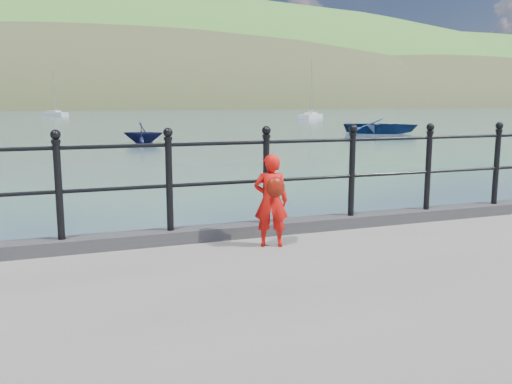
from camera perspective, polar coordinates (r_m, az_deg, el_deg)
name	(u,v)px	position (r m, az deg, el deg)	size (l,w,h in m)	color
ground	(217,312)	(7.05, -4.08, -12.48)	(600.00, 600.00, 0.00)	#2D4251
kerb	(220,232)	(6.58, -3.82, -4.24)	(60.00, 0.30, 0.15)	#28282B
railing	(219,171)	(6.44, -3.90, 2.24)	(18.11, 0.11, 1.20)	black
far_shore	(151,157)	(250.22, -10.96, 3.63)	(830.00, 200.00, 156.00)	#333A21
child	(271,200)	(6.12, 1.61, -0.83)	(0.45, 0.38, 1.06)	red
launch_blue	(381,126)	(45.85, 13.00, 6.80)	(4.21, 5.90, 1.22)	navy
launch_navy	(143,133)	(35.20, -11.80, 6.13)	(2.12, 2.46, 1.30)	black
sailboat_deep	(55,114)	(101.21, -20.41, 7.69)	(4.46, 5.03, 7.83)	beige
sailboat_far	(311,116)	(81.16, 5.78, 7.91)	(5.65, 5.62, 8.96)	silver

